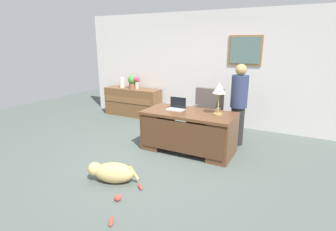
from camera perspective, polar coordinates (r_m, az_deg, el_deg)
ground_plane at (r=4.64m, az=-2.46°, el=-9.75°), size 12.00×12.00×0.00m
back_wall at (r=6.60m, az=9.00°, el=9.93°), size 7.00×0.16×2.70m
desk at (r=4.90m, az=4.39°, el=-3.23°), size 1.67×0.82×0.75m
credenza at (r=7.38m, az=-7.64°, el=2.92°), size 1.59×0.50×0.76m
armchair at (r=5.63m, az=8.27°, el=-0.14°), size 0.60×0.59×1.04m
person_standing at (r=5.30m, az=15.03°, el=2.33°), size 0.32×0.32×1.59m
dog_lying at (r=4.01m, az=-12.08°, el=-11.92°), size 0.74×0.48×0.30m
laptop at (r=4.99m, az=1.89°, el=1.96°), size 0.32×0.22×0.22m
desk_lamp at (r=4.63m, az=11.01°, el=5.41°), size 0.22×0.22×0.56m
vase_with_flowers at (r=7.19m, az=-6.81°, el=7.49°), size 0.17×0.17×0.35m
vase_empty at (r=7.49m, az=-9.93°, el=7.08°), size 0.12×0.12×0.29m
potted_plant at (r=7.27m, az=-7.75°, el=7.37°), size 0.24×0.24×0.36m
dog_toy_ball at (r=3.63m, az=-10.81°, el=-17.08°), size 0.09×0.09×0.09m
dog_toy_bone at (r=3.29m, az=-12.18°, el=-21.47°), size 0.13×0.17×0.05m
dog_toy_plush at (r=3.86m, az=-6.01°, el=-15.05°), size 0.15×0.15×0.05m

